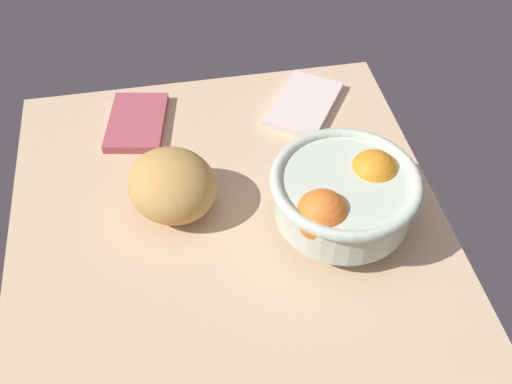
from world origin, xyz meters
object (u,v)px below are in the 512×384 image
at_px(napkin_folded, 137,122).
at_px(napkin_spare, 304,104).
at_px(bread_loaf, 172,185).
at_px(fruit_bowl, 344,195).

bearing_deg(napkin_folded, napkin_spare, 89.00).
relative_size(bread_loaf, napkin_folded, 0.97).
bearing_deg(napkin_folded, fruit_bowl, 45.48).
bearing_deg(napkin_folded, bread_loaf, 13.37).
xyz_separation_m(fruit_bowl, napkin_folded, (-0.27, -0.27, -0.06)).
bearing_deg(bread_loaf, napkin_folded, -166.63).
distance_m(fruit_bowl, bread_loaf, 0.24).
bearing_deg(bread_loaf, fruit_bowl, 71.17).
distance_m(bread_loaf, napkin_spare, 0.31).
bearing_deg(fruit_bowl, napkin_spare, 177.67).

